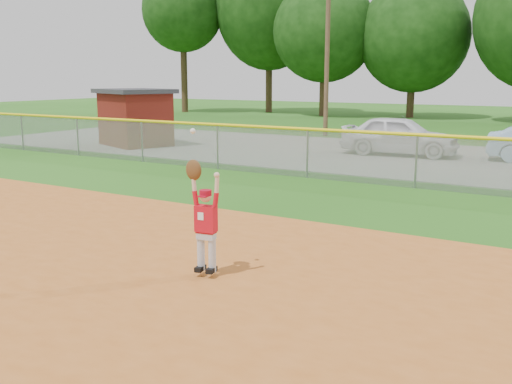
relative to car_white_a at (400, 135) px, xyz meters
The scene contains 6 objects.
ground 16.63m from the car_white_a, 81.71° to the right, with size 120.00×120.00×0.00m, color #225613.
parking_strip 2.56m from the car_white_a, 10.42° to the right, with size 44.00×10.00×0.03m, color slate.
car_white_a is the anchor object (origin of this frame).
utility_shed 11.59m from the car_white_a, 166.06° to the right, with size 4.11×3.69×2.54m.
outfield_fence 6.87m from the car_white_a, 69.60° to the right, with size 40.06×0.10×1.55m.
ballplayer 15.43m from the car_white_a, 84.18° to the right, with size 0.58×0.27×2.20m.
Camera 1 is at (4.12, -5.75, 3.06)m, focal length 40.00 mm.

